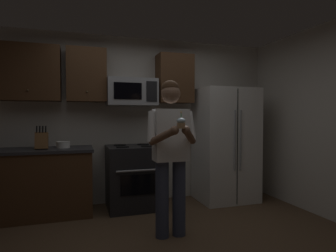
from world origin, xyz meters
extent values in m
plane|color=brown|center=(0.00, 0.00, 0.00)|extent=(6.00, 6.00, 0.00)
cube|color=beige|center=(0.00, 1.75, 1.30)|extent=(4.40, 0.10, 2.60)
cube|color=beige|center=(2.25, 0.30, 1.30)|extent=(0.10, 4.40, 2.60)
cube|color=black|center=(-0.15, 1.36, 0.46)|extent=(0.76, 0.66, 0.92)
cube|color=black|center=(-0.15, 1.02, 0.42)|extent=(0.48, 0.01, 0.28)
cylinder|color=#99999E|center=(-0.15, 1.00, 0.62)|extent=(0.60, 0.03, 0.03)
cylinder|color=black|center=(-0.33, 1.22, 0.93)|extent=(0.18, 0.18, 0.01)
cylinder|color=black|center=(0.03, 1.22, 0.93)|extent=(0.18, 0.18, 0.01)
cylinder|color=black|center=(-0.33, 1.50, 0.93)|extent=(0.18, 0.18, 0.01)
cylinder|color=black|center=(0.03, 1.50, 0.93)|extent=(0.18, 0.18, 0.01)
cube|color=#9EA0A5|center=(-0.15, 1.48, 1.72)|extent=(0.74, 0.40, 0.40)
cube|color=black|center=(-0.24, 1.28, 1.72)|extent=(0.40, 0.01, 0.24)
cube|color=black|center=(0.11, 1.28, 1.72)|extent=(0.16, 0.01, 0.30)
cube|color=white|center=(1.35, 1.32, 0.90)|extent=(0.90, 0.72, 1.80)
cylinder|color=gray|center=(1.30, 0.94, 1.00)|extent=(0.02, 0.02, 0.90)
cylinder|color=gray|center=(1.40, 0.94, 1.00)|extent=(0.02, 0.02, 0.90)
cube|color=black|center=(1.35, 0.95, 0.90)|extent=(0.01, 0.01, 1.74)
cube|color=#4C301C|center=(-1.55, 1.53, 1.95)|extent=(0.80, 0.34, 0.76)
sphere|color=brown|center=(-1.55, 1.35, 1.70)|extent=(0.03, 0.03, 0.03)
cube|color=#4C301C|center=(-0.80, 1.53, 1.95)|extent=(0.55, 0.34, 0.76)
sphere|color=brown|center=(-0.80, 1.35, 1.70)|extent=(0.03, 0.03, 0.03)
cube|color=#4C301C|center=(0.55, 1.53, 1.95)|extent=(0.55, 0.34, 0.76)
sphere|color=brown|center=(0.55, 1.35, 1.70)|extent=(0.03, 0.03, 0.03)
cube|color=#4C301C|center=(-1.45, 1.38, 0.44)|extent=(1.40, 0.62, 0.88)
cube|color=#2D2D33|center=(-1.45, 1.38, 0.90)|extent=(1.44, 0.66, 0.04)
cube|color=brown|center=(-1.39, 1.33, 1.03)|extent=(0.16, 0.15, 0.24)
cylinder|color=black|center=(-1.45, 1.31, 1.19)|extent=(0.02, 0.04, 0.09)
cylinder|color=black|center=(-1.41, 1.31, 1.19)|extent=(0.02, 0.04, 0.09)
cylinder|color=black|center=(-1.37, 1.31, 1.19)|extent=(0.02, 0.04, 0.09)
cylinder|color=black|center=(-1.34, 1.31, 1.19)|extent=(0.02, 0.04, 0.09)
cylinder|color=white|center=(-1.12, 1.42, 0.96)|extent=(0.18, 0.18, 0.08)
torus|color=white|center=(-1.12, 1.42, 1.00)|extent=(0.19, 0.19, 0.01)
cylinder|color=#383F59|center=(-0.04, 0.24, 0.43)|extent=(0.15, 0.15, 0.86)
cylinder|color=#383F59|center=(0.16, 0.24, 0.43)|extent=(0.15, 0.15, 0.86)
cube|color=white|center=(0.06, 0.24, 1.15)|extent=(0.38, 0.22, 0.58)
sphere|color=brown|center=(0.06, 0.24, 1.61)|extent=(0.22, 0.22, 0.22)
sphere|color=#382314|center=(0.06, 0.25, 1.66)|extent=(0.20, 0.20, 0.20)
cylinder|color=white|center=(-0.16, 0.21, 1.25)|extent=(0.15, 0.18, 0.35)
cylinder|color=brown|center=(-0.09, 0.05, 1.15)|extent=(0.26, 0.33, 0.21)
sphere|color=brown|center=(0.00, -0.08, 1.22)|extent=(0.09, 0.09, 0.09)
cylinder|color=white|center=(0.29, 0.21, 1.25)|extent=(0.15, 0.18, 0.35)
cylinder|color=brown|center=(0.21, 0.05, 1.15)|extent=(0.26, 0.33, 0.21)
sphere|color=brown|center=(0.12, -0.08, 1.22)|extent=(0.09, 0.09, 0.09)
cylinder|color=#A87F56|center=(0.06, -0.10, 1.26)|extent=(0.08, 0.08, 0.06)
ellipsoid|color=silver|center=(0.06, -0.10, 1.31)|extent=(0.09, 0.09, 0.06)
cylinder|color=#4CBF66|center=(0.06, -0.10, 1.36)|extent=(0.01, 0.01, 0.06)
ellipsoid|color=#FFD159|center=(0.06, -0.10, 1.40)|extent=(0.01, 0.01, 0.02)
camera|label=1|loc=(-0.94, -2.83, 1.36)|focal=30.82mm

